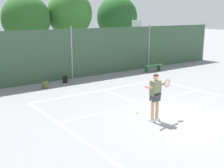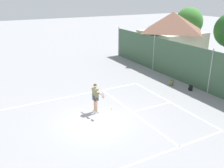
% 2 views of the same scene
% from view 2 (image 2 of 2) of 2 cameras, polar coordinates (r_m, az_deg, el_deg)
% --- Properties ---
extents(ground_plane, '(120.00, 120.00, 0.00)m').
position_cam_2_polar(ground_plane, '(13.99, -3.96, -8.74)').
color(ground_plane, gray).
extents(court_markings, '(8.30, 11.10, 0.01)m').
position_cam_2_polar(court_markings, '(14.23, -1.57, -8.14)').
color(court_markings, white).
rests_on(court_markings, ground).
extents(chainlink_fence, '(26.09, 0.09, 3.26)m').
position_cam_2_polar(chainlink_fence, '(18.64, 21.95, 2.54)').
color(chainlink_fence, '#38563D').
rests_on(chainlink_fence, ground).
extents(clubhouse_building, '(5.67, 5.68, 5.07)m').
position_cam_2_polar(clubhouse_building, '(26.55, 13.72, 10.80)').
color(clubhouse_building, beige).
rests_on(clubhouse_building, ground).
extents(tennis_player, '(1.43, 0.28, 1.85)m').
position_cam_2_polar(tennis_player, '(14.51, -3.86, -2.73)').
color(tennis_player, silver).
rests_on(tennis_player, ground).
extents(tennis_ball, '(0.07, 0.07, 0.07)m').
position_cam_2_polar(tennis_ball, '(15.35, -0.14, -5.76)').
color(tennis_ball, '#CCE033').
rests_on(tennis_ball, ground).
extents(backpack_olive, '(0.32, 0.31, 0.46)m').
position_cam_2_polar(backpack_olive, '(19.68, 13.65, 0.18)').
color(backpack_olive, '#566038').
rests_on(backpack_olive, ground).
extents(backpack_black, '(0.33, 0.31, 0.46)m').
position_cam_2_polar(backpack_black, '(19.07, 17.85, -0.90)').
color(backpack_black, black).
rests_on(backpack_black, ground).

